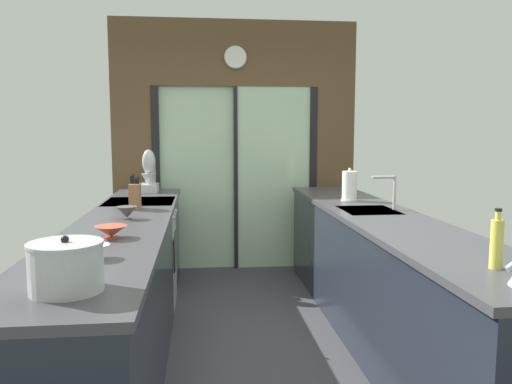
{
  "coord_description": "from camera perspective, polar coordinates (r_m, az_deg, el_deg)",
  "views": [
    {
      "loc": [
        -0.39,
        -3.17,
        1.52
      ],
      "look_at": [
        0.04,
        0.76,
        1.05
      ],
      "focal_mm": 35.69,
      "sensor_mm": 36.0,
      "label": 1
    }
  ],
  "objects": [
    {
      "name": "left_counter_run",
      "position": [
        3.5,
        -14.83,
        -10.88
      ],
      "size": [
        0.62,
        3.8,
        0.92
      ],
      "color": "#1E232D",
      "rests_on": "ground_plane"
    },
    {
      "name": "sink_faucet",
      "position": [
        4.01,
        14.85,
        0.54
      ],
      "size": [
        0.19,
        0.02,
        0.26
      ],
      "color": "#B7BABC",
      "rests_on": "right_counter_run"
    },
    {
      "name": "soap_bottle",
      "position": [
        2.45,
        25.36,
        -5.18
      ],
      "size": [
        0.06,
        0.06,
        0.27
      ],
      "color": "#D1CC4C",
      "rests_on": "right_counter_run"
    },
    {
      "name": "stock_pot",
      "position": [
        2.04,
        -20.51,
        -7.84
      ],
      "size": [
        0.28,
        0.28,
        0.21
      ],
      "color": "#B7BABC",
      "rests_on": "left_counter_run"
    },
    {
      "name": "ground_plane",
      "position": [
        4.09,
        -0.4,
        -15.13
      ],
      "size": [
        5.04,
        7.6,
        0.02
      ],
      "primitive_type": "cube",
      "color": "#38383D"
    },
    {
      "name": "paper_towel_roll",
      "position": [
        4.45,
        10.43,
        0.64
      ],
      "size": [
        0.15,
        0.15,
        0.29
      ],
      "color": "#B7BABC",
      "rests_on": "right_counter_run"
    },
    {
      "name": "knife_block",
      "position": [
        4.03,
        -13.41,
        -0.44
      ],
      "size": [
        0.08,
        0.14,
        0.27
      ],
      "color": "brown",
      "rests_on": "left_counter_run"
    },
    {
      "name": "back_wall_unit",
      "position": [
        5.58,
        -2.32,
        6.85
      ],
      "size": [
        2.64,
        0.12,
        2.7
      ],
      "color": "brown",
      "rests_on": "ground_plane"
    },
    {
      "name": "mixing_bowl_mid",
      "position": [
        2.98,
        -15.94,
        -4.27
      ],
      "size": [
        0.18,
        0.18,
        0.07
      ],
      "color": "#BC4C38",
      "rests_on": "left_counter_run"
    },
    {
      "name": "right_counter_run",
      "position": [
        3.85,
        13.84,
        -9.26
      ],
      "size": [
        0.62,
        3.8,
        0.92
      ],
      "color": "#1E232D",
      "rests_on": "ground_plane"
    },
    {
      "name": "mixing_bowl_near",
      "position": [
        2.52,
        -17.72,
        -6.34
      ],
      "size": [
        0.15,
        0.15,
        0.07
      ],
      "color": "silver",
      "rests_on": "left_counter_run"
    },
    {
      "name": "stand_mixer",
      "position": [
        5.14,
        -11.87,
        1.8
      ],
      "size": [
        0.17,
        0.27,
        0.42
      ],
      "color": "#B7BABC",
      "rests_on": "left_counter_run"
    },
    {
      "name": "oven_range",
      "position": [
        4.58,
        -12.73,
        -6.77
      ],
      "size": [
        0.6,
        0.6,
        0.92
      ],
      "color": "#B7BABC",
      "rests_on": "ground_plane"
    },
    {
      "name": "mixing_bowl_far",
      "position": [
        3.59,
        -14.28,
        -2.23
      ],
      "size": [
        0.14,
        0.14,
        0.09
      ],
      "color": "#514C47",
      "rests_on": "left_counter_run"
    }
  ]
}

